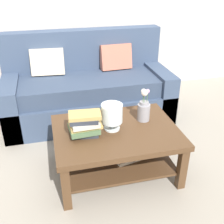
{
  "coord_description": "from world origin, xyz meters",
  "views": [
    {
      "loc": [
        -0.56,
        -2.43,
        1.75
      ],
      "look_at": [
        -0.02,
        -0.26,
        0.56
      ],
      "focal_mm": 43.82,
      "sensor_mm": 36.0,
      "label": 1
    }
  ],
  "objects": [
    {
      "name": "book_stack_main",
      "position": [
        -0.3,
        -0.42,
        0.57
      ],
      "size": [
        0.29,
        0.23,
        0.21
      ],
      "color": "#2D333D",
      "rests_on": "coffee_table"
    },
    {
      "name": "coffee_table",
      "position": [
        -0.01,
        -0.41,
        0.33
      ],
      "size": [
        1.11,
        0.82,
        0.46
      ],
      "color": "#4C331E",
      "rests_on": "ground"
    },
    {
      "name": "flower_pitcher",
      "position": [
        0.28,
        -0.3,
        0.58
      ],
      "size": [
        0.12,
        0.12,
        0.31
      ],
      "color": "gray",
      "rests_on": "coffee_table"
    },
    {
      "name": "ground_plane",
      "position": [
        0.0,
        0.0,
        0.0
      ],
      "size": [
        10.0,
        10.0,
        0.0
      ],
      "primitive_type": "plane",
      "color": "gray"
    },
    {
      "name": "glass_hurricane_vase",
      "position": [
        -0.05,
        -0.39,
        0.61
      ],
      "size": [
        0.19,
        0.19,
        0.24
      ],
      "color": "silver",
      "rests_on": "coffee_table"
    },
    {
      "name": "couch",
      "position": [
        -0.08,
        0.78,
        0.36
      ],
      "size": [
        2.04,
        0.9,
        1.06
      ],
      "color": "#384760",
      "rests_on": "ground"
    }
  ]
}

